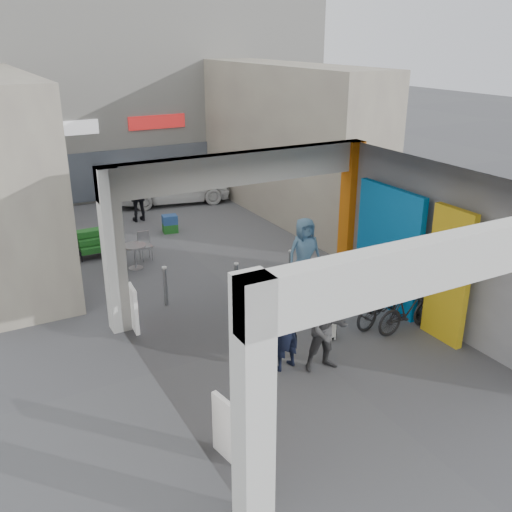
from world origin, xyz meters
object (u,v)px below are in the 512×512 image
cafe_set (129,256)px  produce_stand (96,246)px  border_collie (330,327)px  man_crates (138,196)px  white_van (172,183)px  bicycle_front (385,304)px  man_elderly (304,253)px  man_back_turned (327,330)px  man_with_dog (285,327)px  bicycle_rear (408,311)px

cafe_set → produce_stand: 1.27m
border_collie → man_crates: 9.63m
cafe_set → white_van: bearing=58.4°
man_crates → bicycle_front: size_ratio=1.00×
bicycle_front → white_van: bearing=-6.5°
man_elderly → produce_stand: bearing=138.5°
cafe_set → bicycle_front: bearing=-56.4°
produce_stand → man_back_turned: 8.22m
produce_stand → man_crates: size_ratio=0.66×
cafe_set → man_elderly: man_elderly is taller
man_elderly → bicycle_front: size_ratio=1.02×
produce_stand → white_van: 5.73m
border_collie → man_with_dog: size_ratio=0.36×
border_collie → bicycle_rear: (1.61, -0.53, 0.23)m
man_back_turned → bicycle_rear: 2.41m
man_back_turned → man_crates: (-0.24, 10.47, 0.05)m
cafe_set → man_crates: 4.06m
bicycle_front → cafe_set: bearing=24.0°
cafe_set → bicycle_front: (3.90, -5.86, 0.18)m
produce_stand → man_crates: (2.08, 2.60, 0.57)m
produce_stand → bicycle_rear: size_ratio=0.74×
man_back_turned → man_crates: man_crates is taller
border_collie → man_crates: man_crates is taller
man_with_dog → man_back_turned: bearing=137.2°
cafe_set → produce_stand: bearing=117.7°
man_crates → cafe_set: bearing=66.7°
cafe_set → man_elderly: size_ratio=0.74×
man_with_dog → man_elderly: bearing=-140.4°
man_back_turned → bicycle_front: man_back_turned is taller
bicycle_front → white_van: (-0.62, 11.18, 0.27)m
man_crates → white_van: bearing=-139.5°
man_crates → bicycle_front: bearing=102.7°
man_back_turned → man_with_dog: bearing=159.6°
produce_stand → man_back_turned: (2.33, -7.87, 0.52)m
cafe_set → man_with_dog: size_ratio=0.76×
cafe_set → man_back_turned: bearing=-75.5°
border_collie → man_with_dog: man_with_dog is taller
man_elderly → bicycle_front: man_elderly is taller
man_back_turned → cafe_set: bearing=114.9°
border_collie → white_van: size_ratio=0.15×
cafe_set → man_back_turned: size_ratio=0.80×
cafe_set → bicycle_rear: 7.57m
white_van → man_elderly: bearing=-167.6°
bicycle_front → bicycle_rear: bicycle_rear is taller
man_elderly → man_crates: 7.37m
produce_stand → bicycle_rear: bicycle_rear is taller
man_crates → white_van: man_crates is taller
border_collie → bicycle_front: (1.42, -0.02, 0.21)m
man_back_turned → bicycle_front: bearing=32.8°
cafe_set → man_back_turned: man_back_turned is taller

